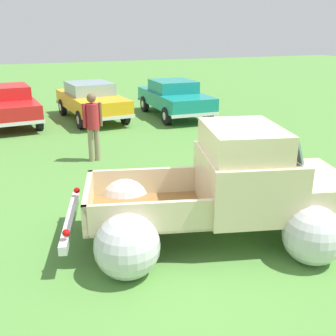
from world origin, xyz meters
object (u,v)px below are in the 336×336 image
object	(u,v)px
show_car_1	(7,104)
show_car_2	(91,99)
vintage_pickup_truck	(230,195)
spectator_0	(93,123)
show_car_3	(174,97)

from	to	relation	value
show_car_1	show_car_2	distance (m)	3.08
vintage_pickup_truck	show_car_1	bearing A→B (deg)	122.50
show_car_2	spectator_0	distance (m)	5.38
vintage_pickup_truck	show_car_2	world-z (taller)	vintage_pickup_truck
vintage_pickup_truck	show_car_2	size ratio (longest dim) A/B	1.12
show_car_1	show_car_3	distance (m)	6.39
show_car_1	show_car_3	bearing A→B (deg)	77.47
vintage_pickup_truck	show_car_3	bearing A→B (deg)	87.47
show_car_1	vintage_pickup_truck	bearing A→B (deg)	12.75
vintage_pickup_truck	show_car_3	distance (m)	10.07
show_car_2	show_car_3	distance (m)	3.32
spectator_0	show_car_3	bearing A→B (deg)	-48.02
show_car_3	show_car_1	bearing A→B (deg)	-96.48
show_car_1	show_car_2	world-z (taller)	same
show_car_1	spectator_0	bearing A→B (deg)	15.68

